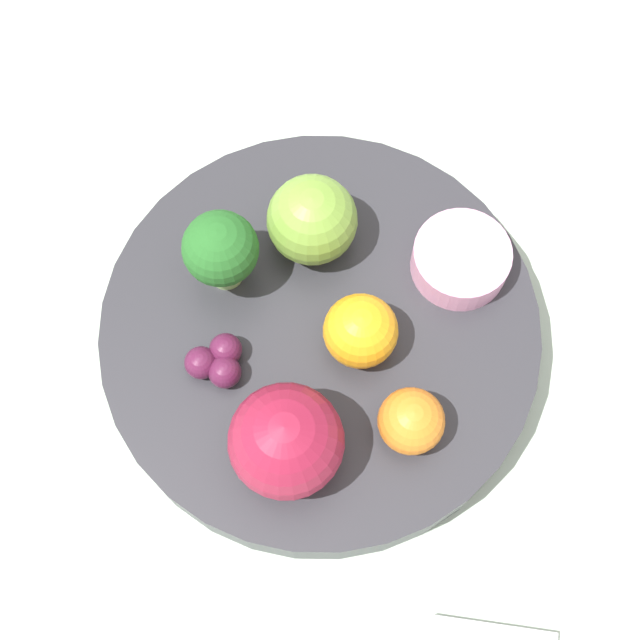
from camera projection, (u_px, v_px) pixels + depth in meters
The scene contains 11 objects.
ground_plane at pixel (320, 355), 0.59m from camera, with size 6.00×6.00×0.00m, color gray.
table_surface at pixel (320, 350), 0.58m from camera, with size 1.20×1.20×0.02m.
bowl at pixel (320, 336), 0.55m from camera, with size 0.27×0.27×0.04m.
broccoli at pixel (221, 250), 0.51m from camera, with size 0.04×0.04×0.06m.
apple_red at pixel (312, 220), 0.53m from camera, with size 0.05×0.05×0.05m.
apple_green at pixel (286, 441), 0.48m from camera, with size 0.06×0.06×0.06m.
orange_front at pixel (413, 419), 0.49m from camera, with size 0.04×0.04×0.04m.
orange_back at pixel (361, 331), 0.51m from camera, with size 0.04×0.04×0.04m.
grape_cluster at pixel (217, 361), 0.52m from camera, with size 0.03×0.04×0.02m.
small_cup at pixel (461, 260), 0.54m from camera, with size 0.06×0.06×0.02m.
spoon at pixel (494, 639), 0.50m from camera, with size 0.06×0.06×0.01m.
Camera 1 is at (0.14, -0.12, 0.56)m, focal length 50.00 mm.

